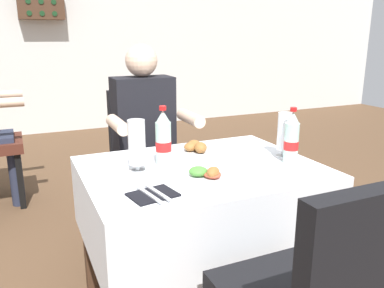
% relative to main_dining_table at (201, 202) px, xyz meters
% --- Properties ---
extents(back_wall, '(11.00, 0.12, 3.16)m').
position_rel_main_dining_table_xyz_m(back_wall, '(0.03, 4.21, 1.03)').
color(back_wall, silver).
rests_on(back_wall, ground).
extents(main_dining_table, '(1.05, 0.80, 0.73)m').
position_rel_main_dining_table_xyz_m(main_dining_table, '(0.00, 0.00, 0.00)').
color(main_dining_table, white).
rests_on(main_dining_table, ground).
extents(chair_far_diner_seat, '(0.44, 0.50, 0.97)m').
position_rel_main_dining_table_xyz_m(chair_far_diner_seat, '(0.00, 0.79, 0.00)').
color(chair_far_diner_seat, black).
rests_on(chair_far_diner_seat, ground).
extents(seated_diner_far, '(0.50, 0.46, 1.26)m').
position_rel_main_dining_table_xyz_m(seated_diner_far, '(-0.04, 0.68, 0.16)').
color(seated_diner_far, '#282D42').
rests_on(seated_diner_far, ground).
extents(plate_near_camera, '(0.25, 0.25, 0.06)m').
position_rel_main_dining_table_xyz_m(plate_near_camera, '(-0.04, -0.17, 0.19)').
color(plate_near_camera, white).
rests_on(plate_near_camera, main_dining_table).
extents(plate_far_diner, '(0.25, 0.25, 0.07)m').
position_rel_main_dining_table_xyz_m(plate_far_diner, '(0.06, 0.21, 0.20)').
color(plate_far_diner, white).
rests_on(plate_far_diner, main_dining_table).
extents(beer_glass_left, '(0.07, 0.07, 0.22)m').
position_rel_main_dining_table_xyz_m(beer_glass_left, '(0.43, -0.03, 0.29)').
color(beer_glass_left, white).
rests_on(beer_glass_left, main_dining_table).
extents(beer_glass_middle, '(0.07, 0.07, 0.23)m').
position_rel_main_dining_table_xyz_m(beer_glass_middle, '(-0.28, 0.05, 0.29)').
color(beer_glass_middle, white).
rests_on(beer_glass_middle, main_dining_table).
extents(cola_bottle_primary, '(0.07, 0.07, 0.26)m').
position_rel_main_dining_table_xyz_m(cola_bottle_primary, '(0.40, -0.13, 0.29)').
color(cola_bottle_primary, silver).
rests_on(cola_bottle_primary, main_dining_table).
extents(cola_bottle_secondary, '(0.07, 0.07, 0.28)m').
position_rel_main_dining_table_xyz_m(cola_bottle_secondary, '(-0.15, 0.08, 0.30)').
color(cola_bottle_secondary, silver).
rests_on(cola_bottle_secondary, main_dining_table).
extents(napkin_cutlery_set, '(0.19, 0.20, 0.01)m').
position_rel_main_dining_table_xyz_m(napkin_cutlery_set, '(-0.31, -0.24, 0.18)').
color(napkin_cutlery_set, black).
rests_on(napkin_cutlery_set, main_dining_table).
extents(wall_bottle_rack, '(0.56, 0.21, 0.42)m').
position_rel_main_dining_table_xyz_m(wall_bottle_rack, '(-0.33, 4.05, 1.17)').
color(wall_bottle_rack, '#472D1E').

